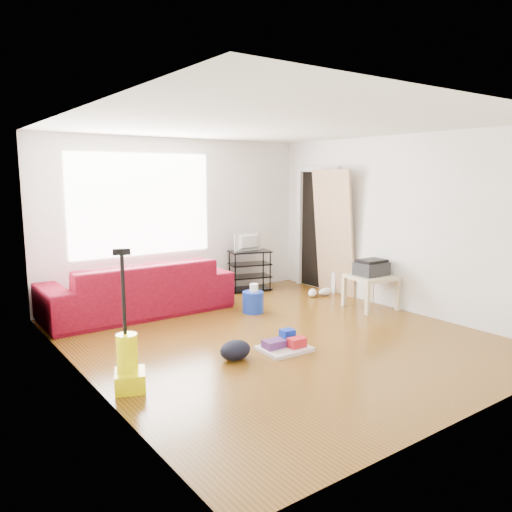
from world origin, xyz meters
TOP-DOWN VIEW (x-y plane):
  - room at (0.07, 0.15)m, footprint 4.51×5.01m
  - sofa at (-0.93, 1.95)m, footprint 2.59×1.01m
  - tv_stand at (1.17, 2.22)m, footprint 0.76×0.55m
  - tv at (1.17, 2.22)m, footprint 0.53×0.07m
  - side_table at (1.95, 0.24)m, footprint 0.69×0.69m
  - printer at (1.95, 0.24)m, footprint 0.46×0.35m
  - bucket at (0.41, 1.06)m, footprint 0.38×0.38m
  - toilet_paper at (0.44, 1.07)m, footprint 0.12×0.12m
  - cleaning_tray at (-0.20, -0.41)m, footprint 0.55×0.45m
  - backpack at (-0.81, -0.33)m, footprint 0.44×0.40m
  - sneakers at (1.85, 1.23)m, footprint 0.54×0.30m
  - vacuum at (-2.00, -0.38)m, footprint 0.36×0.39m
  - door_panel at (2.13, 1.22)m, footprint 0.25×0.81m

SIDE VIEW (x-z plane):
  - sofa at x=-0.93m, z-range -0.38..0.38m
  - bucket at x=0.41m, z-range -0.15..0.15m
  - backpack at x=-0.81m, z-range -0.10..0.10m
  - door_panel at x=2.13m, z-range -1.01..1.01m
  - cleaning_tray at x=-0.20m, z-range -0.04..0.15m
  - sneakers at x=1.85m, z-range 0.00..0.12m
  - toilet_paper at x=0.44m, z-range 0.15..0.26m
  - vacuum at x=-2.00m, z-range -0.41..0.88m
  - tv_stand at x=1.17m, z-range 0.01..0.69m
  - side_table at x=1.95m, z-range 0.17..0.66m
  - printer at x=1.95m, z-range 0.49..0.72m
  - tv at x=1.17m, z-range 0.68..0.99m
  - room at x=0.07m, z-range 0.00..2.51m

